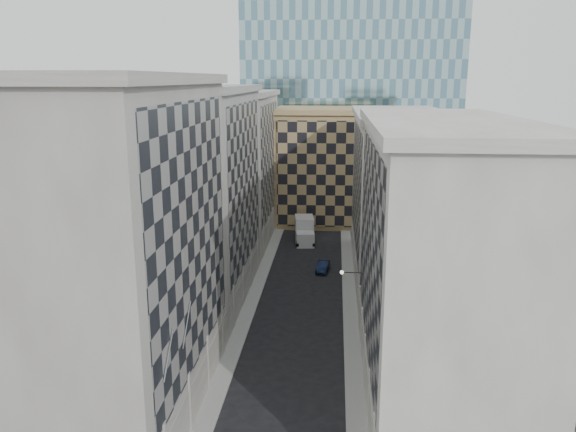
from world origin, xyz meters
The scene contains 13 objects.
sidewalk_west centered at (-5.25, 30.00, 0.07)m, with size 1.50×100.00×0.15m, color #979791.
sidewalk_east centered at (5.25, 30.00, 0.07)m, with size 1.50×100.00×0.15m, color #979791.
bldg_left_a centered at (-10.88, 11.00, 11.82)m, with size 10.80×22.80×23.70m.
bldg_left_b centered at (-10.88, 33.00, 11.32)m, with size 10.80×22.80×22.70m.
bldg_left_c centered at (-10.88, 55.00, 10.83)m, with size 10.80×22.80×21.70m.
bldg_right_a centered at (10.88, 15.00, 10.32)m, with size 10.80×26.80×20.70m.
bldg_right_b centered at (10.89, 42.00, 9.85)m, with size 10.80×28.80×19.70m.
tan_block centered at (2.00, 67.90, 9.44)m, with size 16.80×14.80×18.80m.
church_tower centered at (0.00, 82.00, 26.95)m, with size 7.20×7.20×51.50m.
flagpoles_left centered at (-5.90, 6.00, 8.00)m, with size 0.10×6.33×2.33m.
bracket_lamp centered at (4.38, 24.00, 6.20)m, with size 1.98×0.36×0.36m.
box_truck centered at (-0.89, 54.74, 1.55)m, with size 3.31×6.73×3.56m.
dark_car centered at (2.13, 41.86, 0.62)m, with size 1.32×3.79×1.25m, color #0E1936.
Camera 1 is at (3.39, -24.63, 23.33)m, focal length 35.00 mm.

